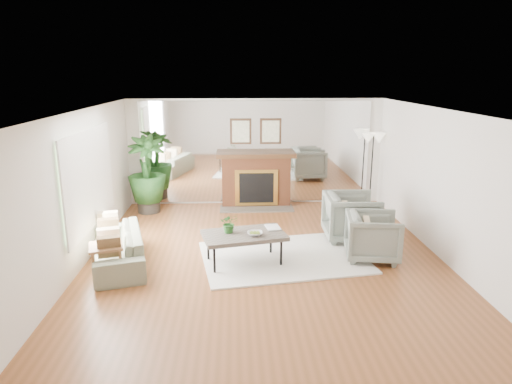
{
  "coord_description": "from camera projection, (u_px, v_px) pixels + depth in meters",
  "views": [
    {
      "loc": [
        -0.5,
        -7.21,
        3.09
      ],
      "look_at": [
        -0.13,
        0.6,
        1.03
      ],
      "focal_mm": 32.0,
      "sensor_mm": 36.0,
      "label": 1
    }
  ],
  "objects": [
    {
      "name": "ground",
      "position": [
        265.0,
        259.0,
        7.77
      ],
      "size": [
        7.0,
        7.0,
        0.0
      ],
      "primitive_type": "plane",
      "color": "brown",
      "rests_on": "ground"
    },
    {
      "name": "wall_left",
      "position": [
        80.0,
        190.0,
        7.32
      ],
      "size": [
        0.02,
        7.0,
        2.5
      ],
      "primitive_type": "cube",
      "color": "silver",
      "rests_on": "ground"
    },
    {
      "name": "wall_right",
      "position": [
        444.0,
        186.0,
        7.59
      ],
      "size": [
        0.02,
        7.0,
        2.5
      ],
      "primitive_type": "cube",
      "color": "silver",
      "rests_on": "ground"
    },
    {
      "name": "wall_back",
      "position": [
        256.0,
        152.0,
        10.82
      ],
      "size": [
        6.0,
        0.02,
        2.5
      ],
      "primitive_type": "cube",
      "color": "silver",
      "rests_on": "ground"
    },
    {
      "name": "mirror_panel",
      "position": [
        256.0,
        152.0,
        10.81
      ],
      "size": [
        5.4,
        0.04,
        2.4
      ],
      "primitive_type": "cube",
      "color": "silver",
      "rests_on": "wall_back"
    },
    {
      "name": "window_panel",
      "position": [
        89.0,
        179.0,
        7.68
      ],
      "size": [
        0.04,
        2.4,
        1.5
      ],
      "primitive_type": "cube",
      "color": "#B2E09E",
      "rests_on": "wall_left"
    },
    {
      "name": "fireplace",
      "position": [
        256.0,
        178.0,
        10.75
      ],
      "size": [
        1.85,
        0.83,
        2.05
      ],
      "color": "brown",
      "rests_on": "ground"
    },
    {
      "name": "area_rug",
      "position": [
        283.0,
        257.0,
        7.82
      ],
      "size": [
        2.99,
        2.35,
        0.03
      ],
      "primitive_type": "cube",
      "rotation": [
        0.0,
        0.0,
        0.16
      ],
      "color": "white",
      "rests_on": "ground"
    },
    {
      "name": "coffee_table",
      "position": [
        244.0,
        236.0,
        7.48
      ],
      "size": [
        1.47,
        1.06,
        0.53
      ],
      "rotation": [
        0.0,
        0.0,
        0.23
      ],
      "color": "#564D44",
      "rests_on": "ground"
    },
    {
      "name": "sofa",
      "position": [
        118.0,
        247.0,
        7.53
      ],
      "size": [
        1.25,
        2.08,
        0.57
      ],
      "primitive_type": "imported",
      "rotation": [
        0.0,
        0.0,
        -1.3
      ],
      "color": "slate",
      "rests_on": "ground"
    },
    {
      "name": "armchair_back",
      "position": [
        351.0,
        217.0,
        8.6
      ],
      "size": [
        1.01,
        0.98,
        0.89
      ],
      "primitive_type": "imported",
      "rotation": [
        0.0,
        0.0,
        1.54
      ],
      "color": "gray",
      "rests_on": "ground"
    },
    {
      "name": "armchair_front",
      "position": [
        373.0,
        237.0,
        7.7
      ],
      "size": [
        1.0,
        0.98,
        0.8
      ],
      "primitive_type": "imported",
      "rotation": [
        0.0,
        0.0,
        1.41
      ],
      "color": "gray",
      "rests_on": "ground"
    },
    {
      "name": "side_table",
      "position": [
        106.0,
        251.0,
        6.92
      ],
      "size": [
        0.6,
        0.6,
        0.55
      ],
      "rotation": [
        0.0,
        0.0,
        0.29
      ],
      "color": "brown",
      "rests_on": "ground"
    },
    {
      "name": "potted_ficus",
      "position": [
        147.0,
        172.0,
        10.17
      ],
      "size": [
        1.05,
        1.05,
        1.74
      ],
      "color": "#28241D",
      "rests_on": "ground"
    },
    {
      "name": "floor_lamp",
      "position": [
        373.0,
        144.0,
        10.51
      ],
      "size": [
        0.57,
        0.31,
        1.74
      ],
      "color": "black",
      "rests_on": "ground"
    },
    {
      "name": "tabletop_plant",
      "position": [
        229.0,
        223.0,
        7.47
      ],
      "size": [
        0.31,
        0.27,
        0.32
      ],
      "primitive_type": "imported",
      "rotation": [
        0.0,
        0.0,
        0.07
      ],
      "color": "#2C5C21",
      "rests_on": "coffee_table"
    },
    {
      "name": "fruit_bowl",
      "position": [
        255.0,
        234.0,
        7.37
      ],
      "size": [
        0.25,
        0.25,
        0.06
      ],
      "primitive_type": "imported",
      "rotation": [
        0.0,
        0.0,
        0.03
      ],
      "color": "brown",
      "rests_on": "coffee_table"
    },
    {
      "name": "book",
      "position": [
        266.0,
        228.0,
        7.69
      ],
      "size": [
        0.27,
        0.34,
        0.02
      ],
      "primitive_type": "imported",
      "rotation": [
        0.0,
        0.0,
        0.15
      ],
      "color": "brown",
      "rests_on": "coffee_table"
    }
  ]
}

